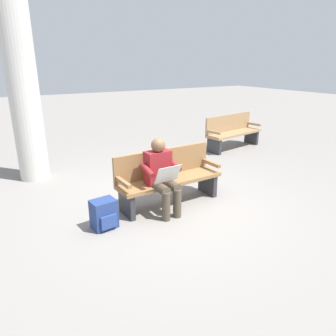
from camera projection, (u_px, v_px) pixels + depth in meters
name	position (u px, v px, depth m)	size (l,w,h in m)	color
ground_plane	(170.00, 203.00, 5.29)	(40.00, 40.00, 0.00)	gray
bench_near	(168.00, 177.00, 5.19)	(1.82, 0.55, 0.90)	olive
person_seated	(162.00, 174.00, 4.82)	(0.58, 0.58, 1.18)	maroon
backpack	(104.00, 214.00, 4.46)	(0.37, 0.33, 0.42)	navy
bench_far	(232.00, 131.00, 8.57)	(1.85, 0.77, 0.90)	#9E7A51
support_pillar	(23.00, 89.00, 5.90)	(0.57, 0.57, 3.57)	beige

